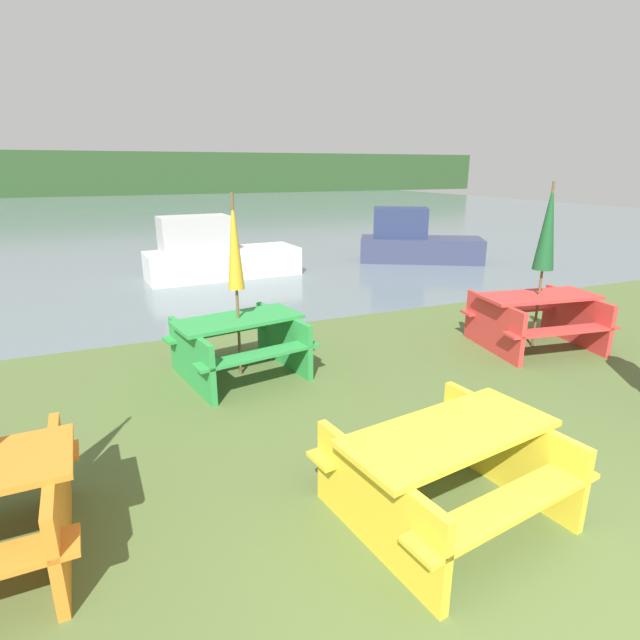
% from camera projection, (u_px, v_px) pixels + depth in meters
% --- Properties ---
extents(water, '(60.00, 50.00, 0.00)m').
position_uv_depth(water, '(142.00, 211.00, 30.31)').
color(water, slate).
rests_on(water, ground_plane).
extents(far_treeline, '(80.00, 1.60, 4.00)m').
position_uv_depth(far_treeline, '(123.00, 173.00, 47.30)').
color(far_treeline, '#284723').
rests_on(far_treeline, water).
extents(picnic_table_yellow, '(1.84, 1.61, 0.73)m').
position_uv_depth(picnic_table_yellow, '(448.00, 464.00, 3.74)').
color(picnic_table_yellow, yellow).
rests_on(picnic_table_yellow, ground_plane).
extents(picnic_table_red, '(1.88, 1.61, 0.80)m').
position_uv_depth(picnic_table_red, '(536.00, 316.00, 7.33)').
color(picnic_table_red, red).
rests_on(picnic_table_red, ground_plane).
extents(picnic_table_green, '(1.78, 1.64, 0.76)m').
position_uv_depth(picnic_table_green, '(239.00, 341.00, 6.33)').
color(picnic_table_green, green).
rests_on(picnic_table_green, ground_plane).
extents(umbrella_gold, '(0.20, 0.20, 2.29)m').
position_uv_depth(umbrella_gold, '(234.00, 245.00, 5.97)').
color(umbrella_gold, brown).
rests_on(umbrella_gold, ground_plane).
extents(umbrella_darkgreen, '(0.29, 0.29, 2.39)m').
position_uv_depth(umbrella_darkgreen, '(548.00, 228.00, 6.95)').
color(umbrella_darkgreen, brown).
rests_on(umbrella_darkgreen, ground_plane).
extents(boat, '(3.69, 1.48, 1.49)m').
position_uv_depth(boat, '(216.00, 255.00, 11.99)').
color(boat, silver).
rests_on(boat, water).
extents(boat_second, '(3.54, 2.73, 1.49)m').
position_uv_depth(boat_second, '(415.00, 242.00, 14.10)').
color(boat_second, '#333856').
rests_on(boat_second, water).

